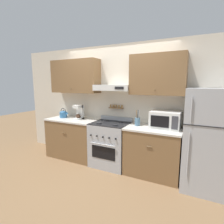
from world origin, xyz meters
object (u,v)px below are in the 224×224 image
(coffee_maker, at_px, (79,112))
(utensil_crock, at_px, (137,121))
(stove_range, at_px, (110,144))
(refrigerator, at_px, (211,140))
(microwave, at_px, (165,120))
(tea_kettle, at_px, (63,114))

(coffee_maker, height_order, utensil_crock, coffee_maker)
(coffee_maker, relative_size, utensil_crock, 1.07)
(stove_range, xyz_separation_m, coffee_maker, (-0.86, 0.10, 0.62))
(utensil_crock, bearing_deg, refrigerator, -5.02)
(stove_range, xyz_separation_m, refrigerator, (1.83, -0.05, 0.37))
(microwave, xyz_separation_m, utensil_crock, (-0.52, -0.02, -0.07))
(refrigerator, relative_size, coffee_maker, 5.02)
(coffee_maker, xyz_separation_m, utensil_crock, (1.43, -0.03, -0.08))
(stove_range, bearing_deg, tea_kettle, 177.23)
(utensil_crock, bearing_deg, coffee_maker, 178.73)
(refrigerator, bearing_deg, tea_kettle, 177.97)
(stove_range, relative_size, coffee_maker, 3.05)
(coffee_maker, bearing_deg, utensil_crock, -1.27)
(stove_range, relative_size, utensil_crock, 3.27)
(refrigerator, height_order, microwave, refrigerator)
(stove_range, distance_m, microwave, 1.25)
(refrigerator, xyz_separation_m, coffee_maker, (-2.70, 0.14, 0.25))
(utensil_crock, bearing_deg, stove_range, -173.58)
(refrigerator, relative_size, utensil_crock, 5.39)
(refrigerator, distance_m, microwave, 0.80)
(stove_range, bearing_deg, coffee_maker, 173.71)
(tea_kettle, height_order, microwave, microwave)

